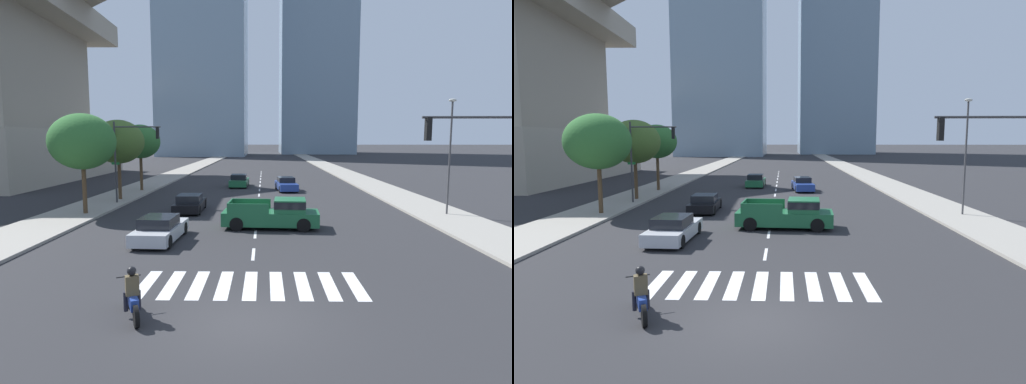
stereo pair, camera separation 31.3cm
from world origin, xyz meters
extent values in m
plane|color=#28282B|center=(0.00, 0.00, 0.00)|extent=(800.00, 800.00, 0.00)
cube|color=gray|center=(12.08, 30.00, 0.07)|extent=(4.00, 260.00, 0.15)
cube|color=gray|center=(-12.08, 30.00, 0.07)|extent=(4.00, 260.00, 0.15)
cube|color=silver|center=(-3.60, 3.01, 0.00)|extent=(0.45, 2.96, 0.01)
cube|color=silver|center=(-2.70, 3.01, 0.00)|extent=(0.45, 2.96, 0.01)
cube|color=silver|center=(-1.80, 3.01, 0.00)|extent=(0.45, 2.96, 0.01)
cube|color=silver|center=(-0.90, 3.01, 0.00)|extent=(0.45, 2.96, 0.01)
cube|color=silver|center=(0.00, 3.01, 0.00)|extent=(0.45, 2.96, 0.01)
cube|color=silver|center=(0.90, 3.01, 0.00)|extent=(0.45, 2.96, 0.01)
cube|color=silver|center=(1.80, 3.01, 0.00)|extent=(0.45, 2.96, 0.01)
cube|color=silver|center=(2.70, 3.01, 0.00)|extent=(0.45, 2.96, 0.01)
cube|color=silver|center=(3.60, 3.01, 0.00)|extent=(0.45, 2.96, 0.01)
cube|color=silver|center=(0.00, 7.01, 0.00)|extent=(0.14, 2.00, 0.01)
cube|color=silver|center=(0.00, 11.01, 0.00)|extent=(0.14, 2.00, 0.01)
cube|color=silver|center=(0.00, 15.01, 0.00)|extent=(0.14, 2.00, 0.01)
cube|color=silver|center=(0.00, 19.01, 0.00)|extent=(0.14, 2.00, 0.01)
cube|color=silver|center=(0.00, 23.01, 0.00)|extent=(0.14, 2.00, 0.01)
cube|color=silver|center=(0.00, 27.01, 0.00)|extent=(0.14, 2.00, 0.01)
cube|color=silver|center=(0.00, 31.01, 0.00)|extent=(0.14, 2.00, 0.01)
cube|color=silver|center=(0.00, 35.01, 0.00)|extent=(0.14, 2.00, 0.01)
cube|color=silver|center=(0.00, 39.01, 0.00)|extent=(0.14, 2.00, 0.01)
cube|color=silver|center=(0.00, 43.01, 0.00)|extent=(0.14, 2.00, 0.01)
cube|color=silver|center=(0.00, 47.01, 0.00)|extent=(0.14, 2.00, 0.01)
cube|color=silver|center=(0.00, 51.01, 0.00)|extent=(0.14, 2.00, 0.01)
cube|color=silver|center=(0.00, 55.01, 0.00)|extent=(0.14, 2.00, 0.01)
cylinder|color=black|center=(-3.54, 0.96, 0.30)|extent=(0.35, 0.60, 0.60)
cylinder|color=black|center=(-2.93, -0.41, 0.30)|extent=(0.35, 0.60, 0.60)
cube|color=navy|center=(-3.23, 0.27, 0.52)|extent=(0.69, 1.19, 0.32)
cylinder|color=#B2B2B7|center=(-3.50, 0.87, 0.60)|extent=(0.18, 0.31, 0.67)
cylinder|color=black|center=(-3.52, 0.91, 0.97)|extent=(0.65, 0.32, 0.04)
cube|color=brown|center=(-3.19, 0.18, 0.96)|extent=(0.43, 0.37, 0.55)
sphere|color=black|center=(-3.19, 0.18, 1.36)|extent=(0.26, 0.26, 0.26)
cylinder|color=black|center=(-3.40, 0.20, 0.47)|extent=(0.16, 0.16, 0.55)
cylinder|color=black|center=(-3.07, 0.35, 0.47)|extent=(0.16, 0.16, 0.55)
cube|color=#1E6038|center=(0.84, 12.63, 0.59)|extent=(5.48, 2.41, 0.75)
cube|color=#1E6038|center=(1.91, 12.57, 1.32)|extent=(1.83, 2.03, 0.70)
cube|color=black|center=(1.91, 12.57, 1.40)|extent=(1.85, 2.07, 0.39)
cube|color=#1E6038|center=(-0.28, 13.71, 1.25)|extent=(2.25, 0.21, 0.55)
cube|color=#1E6038|center=(-0.40, 11.69, 1.25)|extent=(2.25, 0.21, 0.55)
cube|color=#1E6038|center=(-1.46, 12.77, 1.25)|extent=(0.20, 2.02, 0.55)
cylinder|color=black|center=(2.71, 13.47, 0.38)|extent=(0.77, 0.30, 0.76)
cylinder|color=black|center=(2.60, 11.58, 0.38)|extent=(0.77, 0.30, 0.76)
cylinder|color=black|center=(-0.93, 13.68, 0.38)|extent=(0.77, 0.30, 0.76)
cylinder|color=black|center=(-1.04, 11.79, 0.38)|extent=(0.77, 0.30, 0.76)
cube|color=black|center=(-4.67, 18.16, 0.44)|extent=(1.83, 4.37, 0.56)
cube|color=black|center=(-4.67, 17.94, 0.96)|extent=(1.59, 1.98, 0.49)
cylinder|color=black|center=(-5.49, 19.63, 0.32)|extent=(0.23, 0.64, 0.64)
cylinder|color=black|center=(-3.89, 19.65, 0.32)|extent=(0.23, 0.64, 0.64)
cylinder|color=black|center=(-5.46, 16.67, 0.32)|extent=(0.23, 0.64, 0.64)
cylinder|color=black|center=(-3.86, 16.69, 0.32)|extent=(0.23, 0.64, 0.64)
cube|color=#1E6038|center=(-2.17, 34.02, 0.47)|extent=(1.92, 4.59, 0.62)
cube|color=black|center=(-2.18, 33.79, 1.05)|extent=(1.64, 2.09, 0.55)
cylinder|color=black|center=(-2.94, 35.58, 0.32)|extent=(0.24, 0.65, 0.64)
cylinder|color=black|center=(-1.32, 35.54, 0.32)|extent=(0.24, 0.65, 0.64)
cylinder|color=black|center=(-3.03, 32.50, 0.32)|extent=(0.24, 0.65, 0.64)
cylinder|color=black|center=(-1.40, 32.45, 0.32)|extent=(0.24, 0.65, 0.64)
cube|color=#B7BABF|center=(-4.65, 9.47, 0.46)|extent=(2.02, 4.64, 0.59)
cube|color=black|center=(-4.66, 9.24, 1.01)|extent=(1.68, 2.12, 0.51)
cylinder|color=black|center=(-5.38, 11.05, 0.32)|extent=(0.25, 0.65, 0.64)
cylinder|color=black|center=(-3.76, 10.97, 0.32)|extent=(0.25, 0.65, 0.64)
cylinder|color=black|center=(-5.53, 7.96, 0.32)|extent=(0.25, 0.65, 0.64)
cylinder|color=black|center=(-3.91, 7.88, 0.32)|extent=(0.25, 0.65, 0.64)
cube|color=navy|center=(2.61, 30.51, 0.49)|extent=(2.14, 4.76, 0.65)
cube|color=black|center=(2.59, 30.74, 1.06)|extent=(1.71, 2.21, 0.50)
cylinder|color=black|center=(3.53, 29.02, 0.32)|extent=(0.28, 0.66, 0.64)
cylinder|color=black|center=(1.98, 28.88, 0.32)|extent=(0.28, 0.66, 0.64)
cylinder|color=black|center=(3.25, 32.15, 0.32)|extent=(0.28, 0.66, 0.64)
cylinder|color=black|center=(1.69, 32.01, 0.32)|extent=(0.28, 0.66, 0.64)
cylinder|color=#333335|center=(8.88, 5.68, 5.82)|extent=(4.61, 0.10, 0.10)
cube|color=black|center=(6.82, 5.68, 5.37)|extent=(0.20, 0.28, 0.90)
sphere|color=red|center=(6.82, 5.68, 5.67)|extent=(0.18, 0.18, 0.18)
sphere|color=orange|center=(6.82, 5.68, 5.37)|extent=(0.18, 0.18, 0.18)
sphere|color=green|center=(6.82, 5.68, 5.07)|extent=(0.18, 0.18, 0.18)
cylinder|color=#333335|center=(-10.88, 21.33, 3.23)|extent=(0.14, 0.14, 6.16)
cylinder|color=#333335|center=(-9.12, 21.33, 5.91)|extent=(3.53, 0.10, 0.10)
cube|color=black|center=(-7.60, 21.33, 5.46)|extent=(0.20, 0.28, 0.90)
sphere|color=red|center=(-7.60, 21.33, 5.76)|extent=(0.18, 0.18, 0.18)
sphere|color=orange|center=(-7.60, 21.33, 5.46)|extent=(0.18, 0.18, 0.18)
sphere|color=green|center=(-7.60, 21.33, 5.16)|extent=(0.18, 0.18, 0.18)
cube|color=#19662D|center=(-10.88, 21.33, 3.15)|extent=(0.60, 0.04, 0.18)
cylinder|color=#3F3F42|center=(12.38, 16.66, 3.74)|extent=(0.12, 0.12, 7.19)
ellipsoid|color=beige|center=(12.38, 16.66, 7.44)|extent=(0.50, 0.24, 0.20)
cylinder|color=#4C3823|center=(-11.28, 16.43, 1.65)|extent=(0.28, 0.28, 2.99)
ellipsoid|color=#2D662D|center=(-11.28, 16.43, 4.84)|extent=(4.24, 4.24, 3.61)
cylinder|color=#4C3823|center=(-11.28, 23.32, 1.64)|extent=(0.28, 0.28, 2.98)
ellipsoid|color=#426028|center=(-11.28, 23.32, 4.78)|extent=(4.13, 4.13, 3.51)
cylinder|color=#4C3823|center=(-11.28, 29.52, 1.71)|extent=(0.28, 0.28, 3.12)
ellipsoid|color=#2D662D|center=(-11.28, 29.52, 4.77)|extent=(3.75, 3.75, 3.19)
camera|label=1|loc=(0.47, -11.29, 4.98)|focal=30.24mm
camera|label=2|loc=(0.78, -11.29, 4.98)|focal=30.24mm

